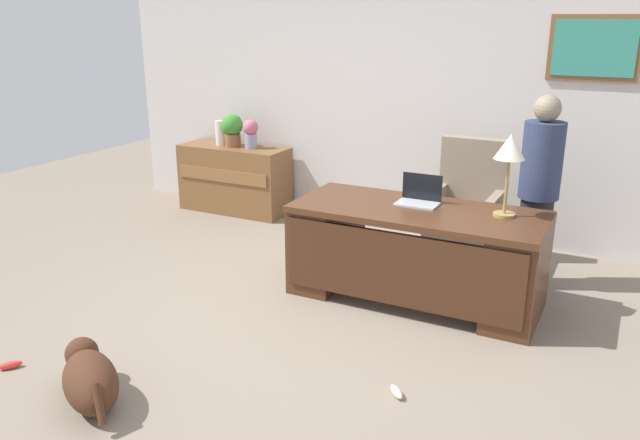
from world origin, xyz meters
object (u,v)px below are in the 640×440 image
(vase_with_flowers, at_px, (251,133))
(vase_empty, at_px, (221,133))
(desk, at_px, (415,251))
(person_standing, at_px, (539,191))
(laptop, at_px, (419,196))
(credenza, at_px, (235,179))
(dog_toy_plush, at_px, (396,392))
(dog_lying, at_px, (89,378))
(potted_plant, at_px, (232,129))
(armchair, at_px, (467,209))
(desk_lamp, at_px, (510,152))
(dog_toy_bone, at_px, (10,365))

(vase_with_flowers, relative_size, vase_empty, 1.15)
(desk, distance_m, vase_with_flowers, 2.80)
(person_standing, relative_size, laptop, 4.91)
(credenza, height_order, dog_toy_plush, credenza)
(desk, distance_m, dog_lying, 2.51)
(vase_with_flowers, height_order, dog_toy_plush, vase_with_flowers)
(vase_empty, xyz_separation_m, potted_plant, (0.16, 0.00, 0.06))
(dog_toy_plush, bearing_deg, armchair, 95.45)
(armchair, bearing_deg, dog_lying, -112.76)
(armchair, relative_size, laptop, 3.47)
(armchair, distance_m, desk_lamp, 1.24)
(desk, xyz_separation_m, vase_with_flowers, (-2.39, 1.38, 0.51))
(desk_lamp, relative_size, vase_with_flowers, 1.92)
(desk, height_order, armchair, armchair)
(person_standing, xyz_separation_m, vase_with_flowers, (-3.15, 0.64, 0.12))
(armchair, relative_size, vase_empty, 4.02)
(armchair, distance_m, person_standing, 0.75)
(credenza, height_order, dog_toy_bone, credenza)
(armchair, distance_m, vase_with_flowers, 2.59)
(credenza, distance_m, dog_toy_bone, 3.62)
(vase_empty, height_order, dog_toy_plush, vase_empty)
(desk_lamp, height_order, vase_empty, desk_lamp)
(laptop, xyz_separation_m, potted_plant, (-2.59, 1.21, 0.15))
(laptop, height_order, vase_with_flowers, vase_with_flowers)
(person_standing, bearing_deg, armchair, 156.77)
(person_standing, xyz_separation_m, desk_lamp, (-0.14, -0.61, 0.42))
(armchair, distance_m, vase_empty, 2.97)
(vase_with_flowers, bearing_deg, dog_toy_plush, -44.44)
(dog_toy_bone, bearing_deg, dog_toy_plush, 20.07)
(credenza, distance_m, dog_lying, 3.84)
(person_standing, bearing_deg, vase_with_flowers, 168.60)
(laptop, bearing_deg, credenza, 154.99)
(credenza, bearing_deg, dog_toy_plush, -42.09)
(vase_with_flowers, bearing_deg, potted_plant, 180.00)
(dog_toy_bone, xyz_separation_m, dog_toy_plush, (2.30, 0.84, 0.00))
(desk_lamp, bearing_deg, dog_lying, -128.16)
(vase_with_flowers, bearing_deg, desk, -29.98)
(laptop, relative_size, vase_empty, 1.16)
(dog_lying, bearing_deg, potted_plant, 111.85)
(person_standing, bearing_deg, dog_lying, -123.92)
(desk, relative_size, laptop, 5.97)
(vase_empty, height_order, potted_plant, potted_plant)
(dog_toy_plush, bearing_deg, desk, 105.30)
(credenza, height_order, laptop, laptop)
(dog_lying, bearing_deg, desk_lamp, 51.84)
(armchair, bearing_deg, vase_with_flowers, 171.75)
(armchair, bearing_deg, dog_toy_plush, -84.55)
(vase_empty, bearing_deg, desk_lamp, -20.01)
(armchair, relative_size, desk_lamp, 1.83)
(vase_with_flowers, bearing_deg, vase_empty, 180.00)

